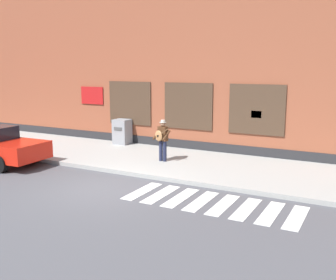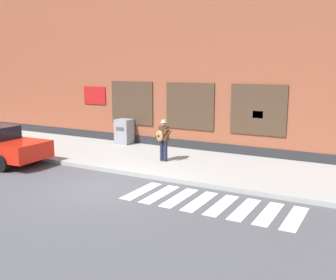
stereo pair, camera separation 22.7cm
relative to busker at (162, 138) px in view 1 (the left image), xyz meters
name	(u,v)px [view 1 (the left image)]	position (x,y,z in m)	size (l,w,h in m)	color
ground_plane	(106,188)	(-0.12, -3.62, -1.11)	(160.00, 160.00, 0.00)	#4C4C51
sidewalk	(164,161)	(-0.12, 0.35, -1.03)	(28.00, 4.75, 0.16)	#9E9E99
building_backdrop	(206,60)	(-0.12, 4.72, 3.16)	(28.00, 4.06, 8.56)	brown
crosswalk	(212,203)	(3.49, -3.32, -1.11)	(5.20, 1.90, 0.01)	silver
busker	(162,138)	(0.00, 0.00, 0.00)	(0.72, 0.58, 1.68)	#1E233D
utility_box	(122,132)	(-3.51, 2.28, -0.35)	(0.76, 0.71, 1.22)	gray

